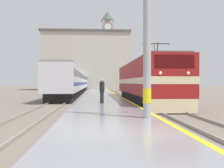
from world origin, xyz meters
TOP-DOWN VIEW (x-y plane):
  - ground_plane at (0.00, 30.00)m, footprint 200.00×200.00m
  - platform at (0.00, 25.00)m, footprint 4.19×140.00m
  - rail_track_near at (3.81, 25.00)m, footprint 2.84×140.00m
  - rail_track_far at (-3.89, 25.00)m, footprint 2.83×140.00m
  - locomotive_train at (3.81, 15.43)m, footprint 2.92×17.90m
  - passenger_train at (-3.89, 35.09)m, footprint 2.92×42.54m
  - catenary_mast at (1.50, 2.56)m, footprint 2.69×0.34m
  - person_on_platform at (-0.19, 10.14)m, footprint 0.34×0.34m
  - clock_tower at (3.12, 69.07)m, footprint 3.85×3.85m
  - station_building at (-2.81, 58.55)m, footprint 21.61×10.30m

SIDE VIEW (x-z plane):
  - ground_plane at x=0.00m, z-range 0.00..0.00m
  - rail_track_near at x=3.81m, z-range -0.05..0.11m
  - rail_track_far at x=-3.89m, z-range -0.05..0.11m
  - platform at x=0.00m, z-range 0.00..0.40m
  - person_on_platform at x=-0.19m, z-range 0.44..2.16m
  - locomotive_train at x=3.81m, z-range -0.44..4.28m
  - passenger_train at x=-3.89m, z-range 0.15..3.89m
  - catenary_mast at x=1.50m, z-range 0.32..7.76m
  - station_building at x=-2.81m, z-range 0.02..14.42m
  - clock_tower at x=3.12m, z-range 0.66..23.51m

